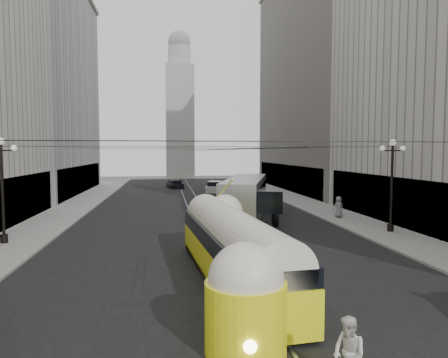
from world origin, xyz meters
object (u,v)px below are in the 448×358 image
object	(u,v)px
city_bus	(246,196)
pedestrian_crossing_a	(268,335)
streetcar	(232,246)
pedestrian_crossing_b	(349,353)
pedestrian_sidewalk_right	(339,207)

from	to	relation	value
city_bus	pedestrian_crossing_a	world-z (taller)	city_bus
streetcar	pedestrian_crossing_a	bearing A→B (deg)	-90.99
pedestrian_crossing_b	pedestrian_sidewalk_right	world-z (taller)	pedestrian_sidewalk_right
pedestrian_crossing_a	pedestrian_crossing_b	size ratio (longest dim) A/B	0.92
streetcar	pedestrian_sidewalk_right	world-z (taller)	streetcar
city_bus	pedestrian_crossing_a	size ratio (longest dim) A/B	8.58
city_bus	pedestrian_crossing_b	size ratio (longest dim) A/B	7.89
pedestrian_crossing_a	pedestrian_sidewalk_right	size ratio (longest dim) A/B	0.91
pedestrian_crossing_a	pedestrian_sidewalk_right	world-z (taller)	pedestrian_sidewalk_right
streetcar	pedestrian_crossing_b	distance (m)	8.34
streetcar	pedestrian_crossing_b	xyz separation A→B (m)	(1.53, -8.17, -0.69)
streetcar	city_bus	distance (m)	17.13
streetcar	pedestrian_crossing_b	bearing A→B (deg)	-79.36
streetcar	city_bus	size ratio (longest dim) A/B	1.06
pedestrian_crossing_b	pedestrian_sidewalk_right	bearing A→B (deg)	140.97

